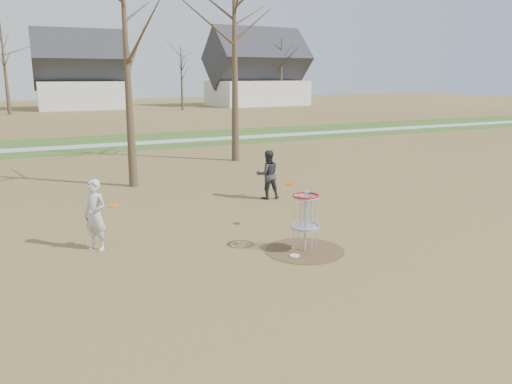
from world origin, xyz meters
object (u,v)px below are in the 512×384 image
player_standing (95,215)px  disc_golf_basket (306,212)px  disc_grounded (295,256)px  player_throwing (268,175)px

player_standing → disc_golf_basket: (4.21, -2.14, 0.10)m
disc_golf_basket → disc_grounded: bearing=-150.6°
disc_golf_basket → player_throwing: bearing=72.7°
player_throwing → disc_golf_basket: size_ratio=1.16×
player_standing → disc_golf_basket: size_ratio=1.20×
disc_golf_basket → player_standing: bearing=153.1°
player_standing → disc_grounded: size_ratio=7.39×
player_throwing → disc_grounded: bearing=79.3°
player_throwing → disc_golf_basket: 4.99m
disc_grounded → player_standing: bearing=148.3°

